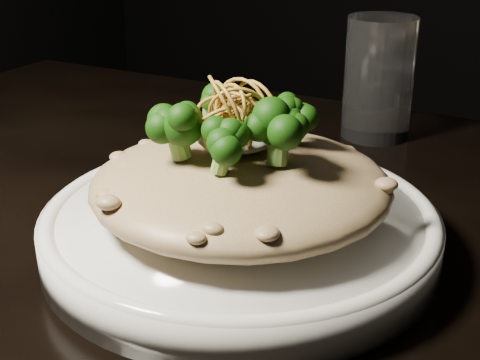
# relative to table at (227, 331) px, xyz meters

# --- Properties ---
(table) EXTENTS (1.10, 0.80, 0.75)m
(table) POSITION_rel_table_xyz_m (0.00, 0.00, 0.00)
(table) COLOR black
(table) RESTS_ON ground
(plate) EXTENTS (0.29, 0.29, 0.03)m
(plate) POSITION_rel_table_xyz_m (0.01, -0.00, 0.10)
(plate) COLOR silver
(plate) RESTS_ON table
(risotto) EXTENTS (0.22, 0.22, 0.05)m
(risotto) POSITION_rel_table_xyz_m (0.02, -0.01, 0.14)
(risotto) COLOR brown
(risotto) RESTS_ON plate
(broccoli) EXTENTS (0.14, 0.14, 0.05)m
(broccoli) POSITION_rel_table_xyz_m (0.01, 0.00, 0.19)
(broccoli) COLOR black
(broccoli) RESTS_ON risotto
(cheese) EXTENTS (0.06, 0.06, 0.02)m
(cheese) POSITION_rel_table_xyz_m (0.01, 0.00, 0.17)
(cheese) COLOR silver
(cheese) RESTS_ON risotto
(shallots) EXTENTS (0.06, 0.06, 0.04)m
(shallots) POSITION_rel_table_xyz_m (0.01, -0.01, 0.20)
(shallots) COLOR brown
(shallots) RESTS_ON cheese
(drinking_glass) EXTENTS (0.09, 0.09, 0.13)m
(drinking_glass) POSITION_rel_table_xyz_m (0.03, 0.29, 0.15)
(drinking_glass) COLOR white
(drinking_glass) RESTS_ON table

